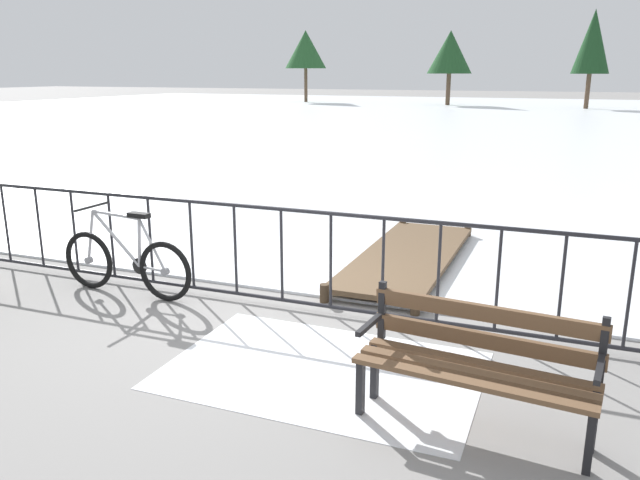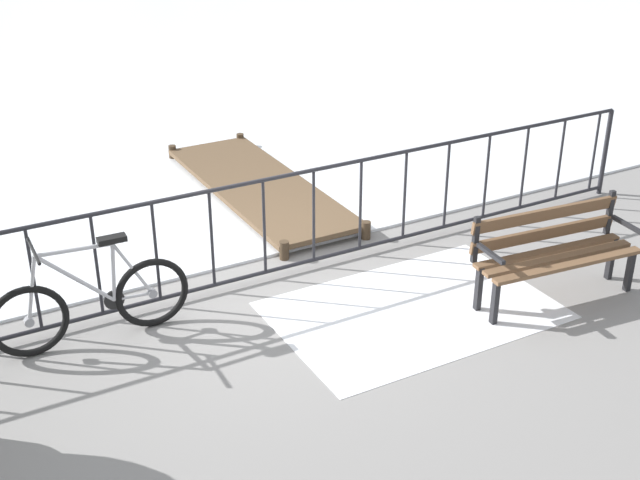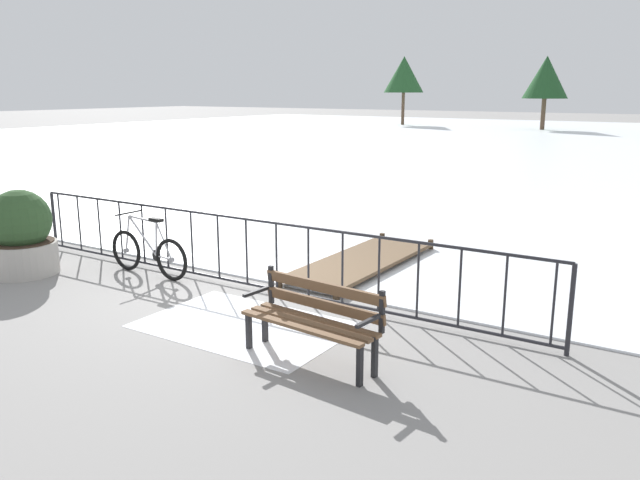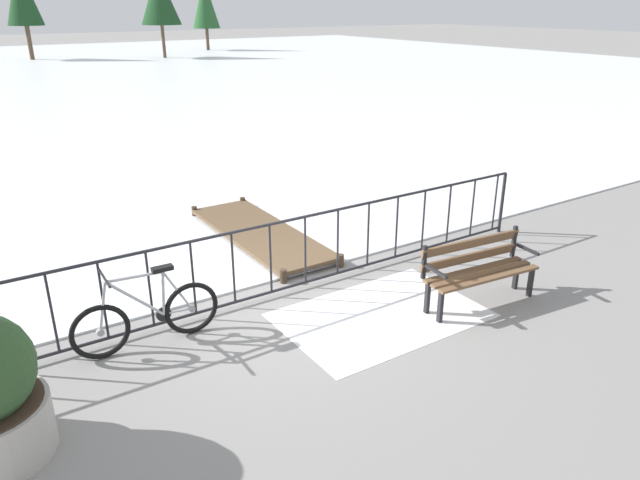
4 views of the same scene
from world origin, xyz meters
TOP-DOWN VIEW (x-y plane):
  - ground_plane at (0.00, 0.00)m, footprint 160.00×160.00m
  - frozen_pond at (0.00, 28.40)m, footprint 80.00×56.00m
  - snow_patch at (0.93, -1.20)m, footprint 2.54×1.70m
  - railing_fence at (0.00, 0.00)m, footprint 9.06×0.06m
  - bicycle_near_railing at (-1.76, -0.28)m, footprint 1.71×0.52m
  - park_bench at (2.21, -1.58)m, footprint 1.64×0.64m
  - wooden_dock at (0.85, 1.96)m, footprint 1.10×3.42m
  - tree_east_mid at (16.97, 41.85)m, footprint 2.21×2.21m

SIDE VIEW (x-z plane):
  - ground_plane at x=0.00m, z-range 0.00..0.00m
  - snow_patch at x=0.93m, z-range 0.00..0.01m
  - frozen_pond at x=0.00m, z-range 0.00..0.03m
  - wooden_dock at x=0.85m, z-range 0.02..0.22m
  - bicycle_near_railing at x=-1.76m, z-range -0.12..0.86m
  - park_bench at x=2.21m, z-range 0.07..0.96m
  - railing_fence at x=0.00m, z-range 0.02..1.09m
  - tree_east_mid at x=16.97m, z-range 0.86..6.49m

